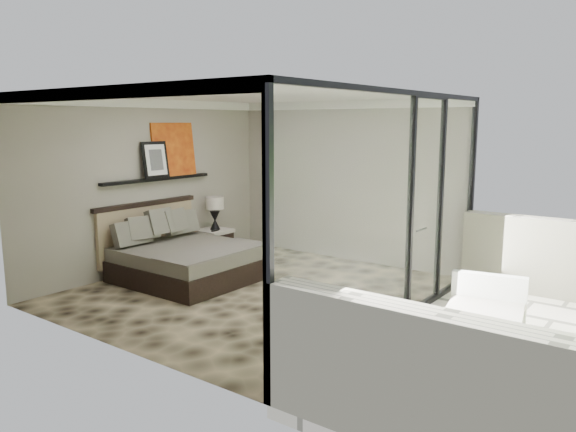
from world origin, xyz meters
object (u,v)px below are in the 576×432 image
Objects in this scene: bed at (185,258)px; nightstand at (214,243)px; lounger at (480,332)px; table_lamp at (215,209)px.

nightstand is at bearing 115.20° from bed.
lounger is at bearing -0.80° from bed.
bed is 3.33× the size of table_lamp.
table_lamp is (0.02, 0.01, 0.63)m from nightstand.
table_lamp is at bearing 42.82° from nightstand.
table_lamp reaches higher than bed.
bed is at bearing -65.62° from table_lamp.
bed is 1.08× the size of lounger.
nightstand is 0.91× the size of table_lamp.
bed is 1.42m from nightstand.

